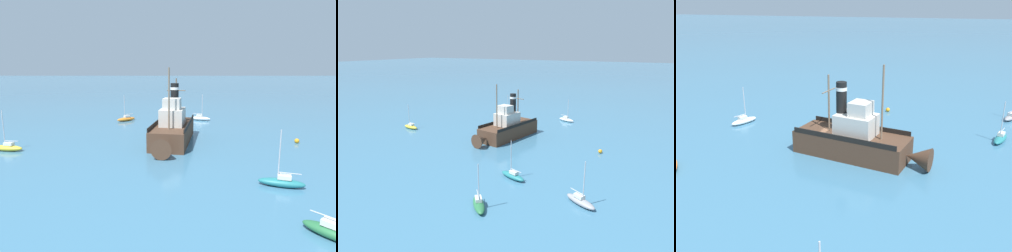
{
  "view_description": "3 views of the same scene",
  "coord_description": "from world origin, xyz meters",
  "views": [
    {
      "loc": [
        0.23,
        41.45,
        9.98
      ],
      "look_at": [
        0.36,
        5.87,
        2.91
      ],
      "focal_mm": 32.0,
      "sensor_mm": 36.0,
      "label": 1
    },
    {
      "loc": [
        -25.34,
        48.01,
        15.93
      ],
      "look_at": [
        -1.68,
        5.67,
        3.06
      ],
      "focal_mm": 32.0,
      "sensor_mm": 36.0,
      "label": 2
    },
    {
      "loc": [
        32.86,
        12.01,
        15.64
      ],
      "look_at": [
        -0.03,
        1.41,
        3.29
      ],
      "focal_mm": 38.0,
      "sensor_mm": 36.0,
      "label": 3
    }
  ],
  "objects": [
    {
      "name": "old_tugboat",
      "position": [
        -0.2,
        2.77,
        1.83
      ],
      "size": [
        6.36,
        14.76,
        9.9
      ],
      "color": "#4C3323",
      "rests_on": "ground"
    },
    {
      "name": "ground_plane",
      "position": [
        0.0,
        0.0,
        0.0
      ],
      "size": [
        600.0,
        600.0,
        0.0
      ],
      "primitive_type": "plane",
      "color": "teal"
    },
    {
      "name": "sailboat_grey",
      "position": [
        -18.4,
        19.72,
        0.43
      ],
      "size": [
        3.86,
        2.79,
        4.9
      ],
      "color": "gray",
      "rests_on": "ground"
    },
    {
      "name": "sailboat_teal",
      "position": [
        -9.29,
        17.56,
        0.43
      ],
      "size": [
        3.95,
        2.26,
        4.9
      ],
      "color": "#23757A",
      "rests_on": "ground"
    },
    {
      "name": "mooring_buoy",
      "position": [
        -16.76,
        2.8,
        0.31
      ],
      "size": [
        0.61,
        0.61,
        0.61
      ],
      "primitive_type": "sphere",
      "color": "orange",
      "rests_on": "ground"
    },
    {
      "name": "sailboat_white",
      "position": [
        -5.7,
        -14.43,
        0.43
      ],
      "size": [
        3.94,
        2.43,
        4.9
      ],
      "color": "white",
      "rests_on": "ground"
    }
  ]
}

